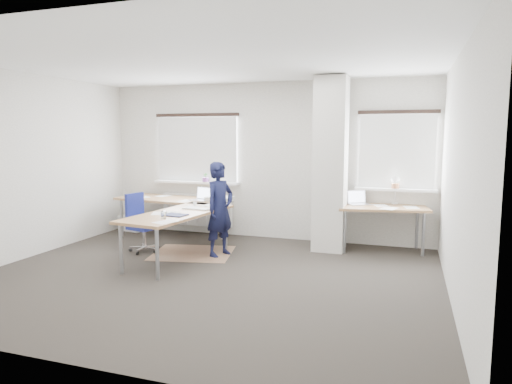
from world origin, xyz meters
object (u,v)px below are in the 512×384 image
(desk_main, at_px, (177,207))
(person, at_px, (220,209))
(desk_side, at_px, (382,209))
(task_chair, at_px, (143,235))

(desk_main, xyz_separation_m, person, (0.84, -0.20, 0.04))
(desk_side, bearing_deg, task_chair, -170.65)
(desk_main, distance_m, desk_side, 3.33)
(desk_main, xyz_separation_m, desk_side, (3.20, 0.91, -0.01))
(desk_side, bearing_deg, desk_main, -174.21)
(desk_main, relative_size, person, 1.96)
(desk_side, relative_size, task_chair, 1.60)
(desk_side, relative_size, person, 1.03)
(task_chair, xyz_separation_m, person, (1.28, 0.17, 0.47))
(desk_side, height_order, task_chair, desk_side)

